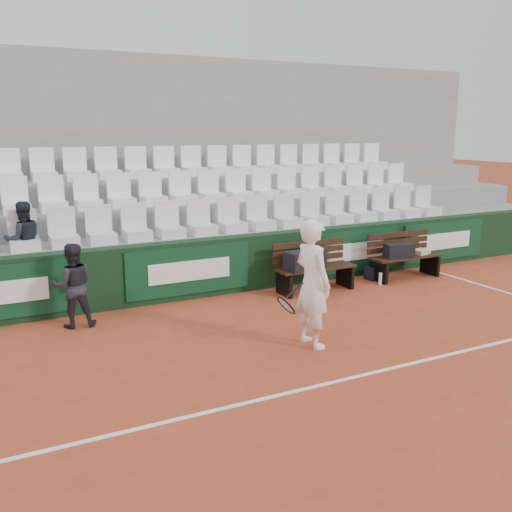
{
  "coord_description": "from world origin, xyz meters",
  "views": [
    {
      "loc": [
        -3.47,
        -5.02,
        2.85
      ],
      "look_at": [
        0.34,
        2.4,
        1.0
      ],
      "focal_mm": 40.0,
      "sensor_mm": 36.0,
      "label": 1
    }
  ],
  "objects_px": {
    "sports_bag_right": "(399,250)",
    "ball_kid": "(73,285)",
    "water_bottle_far": "(380,279)",
    "sports_bag_left": "(305,260)",
    "spectator_c": "(21,211)",
    "water_bottle_near": "(284,286)",
    "bench_right": "(405,267)",
    "sports_bag_ground": "(376,273)",
    "tennis_player": "(312,284)",
    "bench_left": "(315,279)"
  },
  "relations": [
    {
      "from": "sports_bag_right",
      "to": "ball_kid",
      "type": "relative_size",
      "value": 0.44
    },
    {
      "from": "water_bottle_far",
      "to": "ball_kid",
      "type": "xyz_separation_m",
      "value": [
        -5.51,
        0.24,
        0.51
      ]
    },
    {
      "from": "sports_bag_left",
      "to": "water_bottle_far",
      "type": "xyz_separation_m",
      "value": [
        1.56,
        -0.18,
        -0.5
      ]
    },
    {
      "from": "sports_bag_right",
      "to": "water_bottle_far",
      "type": "xyz_separation_m",
      "value": [
        -0.56,
        -0.16,
        -0.46
      ]
    },
    {
      "from": "ball_kid",
      "to": "spectator_c",
      "type": "xyz_separation_m",
      "value": [
        -0.52,
        1.16,
        0.98
      ]
    },
    {
      "from": "water_bottle_near",
      "to": "sports_bag_right",
      "type": "bearing_deg",
      "value": -4.14
    },
    {
      "from": "water_bottle_near",
      "to": "bench_right",
      "type": "bearing_deg",
      "value": -3.08
    },
    {
      "from": "water_bottle_near",
      "to": "spectator_c",
      "type": "bearing_deg",
      "value": 165.67
    },
    {
      "from": "sports_bag_right",
      "to": "spectator_c",
      "type": "relative_size",
      "value": 0.46
    },
    {
      "from": "sports_bag_left",
      "to": "water_bottle_far",
      "type": "distance_m",
      "value": 1.64
    },
    {
      "from": "bench_right",
      "to": "spectator_c",
      "type": "height_order",
      "value": "spectator_c"
    },
    {
      "from": "sports_bag_ground",
      "to": "bench_right",
      "type": "bearing_deg",
      "value": -20.19
    },
    {
      "from": "tennis_player",
      "to": "ball_kid",
      "type": "bearing_deg",
      "value": 140.47
    },
    {
      "from": "bench_right",
      "to": "water_bottle_near",
      "type": "distance_m",
      "value": 2.66
    },
    {
      "from": "sports_bag_right",
      "to": "bench_left",
      "type": "bearing_deg",
      "value": 178.14
    },
    {
      "from": "tennis_player",
      "to": "ball_kid",
      "type": "distance_m",
      "value": 3.51
    },
    {
      "from": "bench_right",
      "to": "water_bottle_far",
      "type": "distance_m",
      "value": 0.8
    },
    {
      "from": "sports_bag_right",
      "to": "water_bottle_far",
      "type": "distance_m",
      "value": 0.74
    },
    {
      "from": "sports_bag_right",
      "to": "sports_bag_ground",
      "type": "xyz_separation_m",
      "value": [
        -0.35,
        0.24,
        -0.45
      ]
    },
    {
      "from": "bench_left",
      "to": "spectator_c",
      "type": "bearing_deg",
      "value": 166.05
    },
    {
      "from": "bench_left",
      "to": "sports_bag_left",
      "type": "bearing_deg",
      "value": -172.02
    },
    {
      "from": "bench_left",
      "to": "water_bottle_near",
      "type": "height_order",
      "value": "bench_left"
    },
    {
      "from": "bench_left",
      "to": "tennis_player",
      "type": "height_order",
      "value": "tennis_player"
    },
    {
      "from": "sports_bag_left",
      "to": "sports_bag_ground",
      "type": "xyz_separation_m",
      "value": [
        1.77,
        0.21,
        -0.49
      ]
    },
    {
      "from": "spectator_c",
      "to": "water_bottle_near",
      "type": "bearing_deg",
      "value": 160.34
    },
    {
      "from": "water_bottle_near",
      "to": "tennis_player",
      "type": "bearing_deg",
      "value": -111.54
    },
    {
      "from": "water_bottle_near",
      "to": "water_bottle_far",
      "type": "relative_size",
      "value": 1.13
    },
    {
      "from": "bench_left",
      "to": "bench_right",
      "type": "height_order",
      "value": "same"
    },
    {
      "from": "sports_bag_ground",
      "to": "ball_kid",
      "type": "distance_m",
      "value": 5.74
    },
    {
      "from": "bench_right",
      "to": "water_bottle_far",
      "type": "xyz_separation_m",
      "value": [
        -0.76,
        -0.19,
        -0.11
      ]
    },
    {
      "from": "tennis_player",
      "to": "spectator_c",
      "type": "distance_m",
      "value": 4.73
    },
    {
      "from": "water_bottle_near",
      "to": "tennis_player",
      "type": "xyz_separation_m",
      "value": [
        -0.92,
        -2.33,
        0.73
      ]
    },
    {
      "from": "bench_left",
      "to": "water_bottle_near",
      "type": "xyz_separation_m",
      "value": [
        -0.58,
        0.12,
        -0.09
      ]
    },
    {
      "from": "sports_bag_left",
      "to": "spectator_c",
      "type": "bearing_deg",
      "value": 164.86
    },
    {
      "from": "tennis_player",
      "to": "bench_left",
      "type": "bearing_deg",
      "value": 55.82
    },
    {
      "from": "ball_kid",
      "to": "water_bottle_far",
      "type": "bearing_deg",
      "value": -176.3
    },
    {
      "from": "tennis_player",
      "to": "ball_kid",
      "type": "height_order",
      "value": "tennis_player"
    },
    {
      "from": "water_bottle_near",
      "to": "sports_bag_left",
      "type": "bearing_deg",
      "value": -24.79
    },
    {
      "from": "bench_right",
      "to": "spectator_c",
      "type": "xyz_separation_m",
      "value": [
        -6.79,
        1.2,
        1.38
      ]
    },
    {
      "from": "bench_left",
      "to": "sports_bag_ground",
      "type": "bearing_deg",
      "value": 6.68
    },
    {
      "from": "bench_left",
      "to": "bench_right",
      "type": "xyz_separation_m",
      "value": [
        2.07,
        -0.03,
        0.0
      ]
    },
    {
      "from": "sports_bag_right",
      "to": "water_bottle_near",
      "type": "bearing_deg",
      "value": 175.86
    },
    {
      "from": "sports_bag_ground",
      "to": "water_bottle_far",
      "type": "bearing_deg",
      "value": -118.07
    },
    {
      "from": "water_bottle_far",
      "to": "tennis_player",
      "type": "height_order",
      "value": "tennis_player"
    },
    {
      "from": "spectator_c",
      "to": "sports_bag_ground",
      "type": "bearing_deg",
      "value": 165.58
    },
    {
      "from": "sports_bag_left",
      "to": "tennis_player",
      "type": "bearing_deg",
      "value": -119.83
    },
    {
      "from": "water_bottle_near",
      "to": "ball_kid",
      "type": "distance_m",
      "value": 3.66
    },
    {
      "from": "sports_bag_left",
      "to": "tennis_player",
      "type": "height_order",
      "value": "tennis_player"
    },
    {
      "from": "sports_bag_right",
      "to": "ball_kid",
      "type": "distance_m",
      "value": 6.07
    },
    {
      "from": "sports_bag_ground",
      "to": "spectator_c",
      "type": "relative_size",
      "value": 0.34
    }
  ]
}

